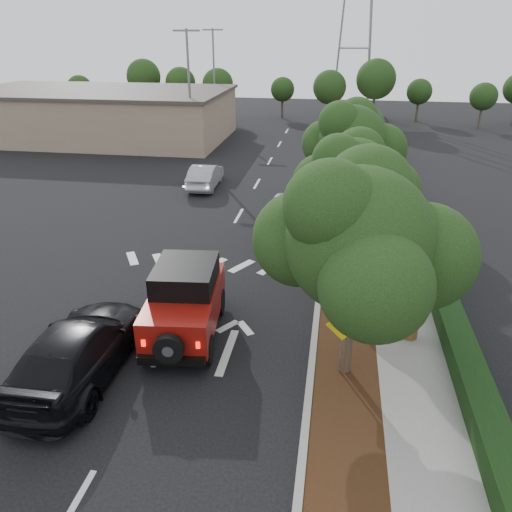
% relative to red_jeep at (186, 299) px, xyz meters
% --- Properties ---
extents(ground, '(120.00, 120.00, 0.00)m').
position_rel_red_jeep_xyz_m(ground, '(-0.48, -0.95, -1.19)').
color(ground, black).
rests_on(ground, ground).
extents(curb, '(0.20, 70.00, 0.15)m').
position_rel_red_jeep_xyz_m(curb, '(4.12, 11.05, -1.12)').
color(curb, '#9E9B93').
rests_on(curb, ground).
extents(planting_strip, '(1.80, 70.00, 0.12)m').
position_rel_red_jeep_xyz_m(planting_strip, '(5.12, 11.05, -1.13)').
color(planting_strip, black).
rests_on(planting_strip, ground).
extents(sidewalk, '(2.00, 70.00, 0.12)m').
position_rel_red_jeep_xyz_m(sidewalk, '(7.02, 11.05, -1.13)').
color(sidewalk, gray).
rests_on(sidewalk, ground).
extents(hedge, '(0.80, 70.00, 0.80)m').
position_rel_red_jeep_xyz_m(hedge, '(8.42, 11.05, -0.79)').
color(hedge, black).
rests_on(hedge, ground).
extents(commercial_building, '(22.00, 12.00, 4.00)m').
position_rel_red_jeep_xyz_m(commercial_building, '(-16.48, 29.05, 0.81)').
color(commercial_building, '#88745E').
rests_on(commercial_building, ground).
extents(transmission_tower, '(7.00, 4.00, 28.00)m').
position_rel_red_jeep_xyz_m(transmission_tower, '(5.52, 47.05, -1.19)').
color(transmission_tower, slate).
rests_on(transmission_tower, ground).
extents(street_tree_near, '(3.80, 3.80, 5.92)m').
position_rel_red_jeep_xyz_m(street_tree_near, '(5.12, -1.45, -1.19)').
color(street_tree_near, black).
rests_on(street_tree_near, ground).
extents(street_tree_mid, '(3.20, 3.20, 5.32)m').
position_rel_red_jeep_xyz_m(street_tree_mid, '(5.12, 5.55, -1.19)').
color(street_tree_mid, black).
rests_on(street_tree_mid, ground).
extents(street_tree_far, '(3.40, 3.40, 5.62)m').
position_rel_red_jeep_xyz_m(street_tree_far, '(5.12, 12.05, -1.19)').
color(street_tree_far, black).
rests_on(street_tree_far, ground).
extents(light_pole_a, '(2.00, 0.22, 9.00)m').
position_rel_red_jeep_xyz_m(light_pole_a, '(-6.98, 25.05, -1.19)').
color(light_pole_a, slate).
rests_on(light_pole_a, ground).
extents(light_pole_b, '(2.00, 0.22, 9.00)m').
position_rel_red_jeep_xyz_m(light_pole_b, '(-7.98, 37.05, -1.19)').
color(light_pole_b, slate).
rests_on(light_pole_b, ground).
extents(red_jeep, '(2.42, 4.71, 2.34)m').
position_rel_red_jeep_xyz_m(red_jeep, '(0.00, 0.00, 0.00)').
color(red_jeep, black).
rests_on(red_jeep, ground).
extents(silver_suv_ahead, '(2.66, 5.75, 1.60)m').
position_rel_red_jeep_xyz_m(silver_suv_ahead, '(2.63, 9.25, -0.39)').
color(silver_suv_ahead, '#B8BAC0').
rests_on(silver_suv_ahead, ground).
extents(black_suv_oncoming, '(2.42, 5.82, 1.68)m').
position_rel_red_jeep_xyz_m(black_suv_oncoming, '(-2.35, -2.65, -0.35)').
color(black_suv_oncoming, black).
rests_on(black_suv_oncoming, ground).
extents(silver_sedan_oncoming, '(1.70, 4.40, 1.43)m').
position_rel_red_jeep_xyz_m(silver_sedan_oncoming, '(-3.53, 15.84, -0.48)').
color(silver_sedan_oncoming, '#9C9DA3').
rests_on(silver_sedan_oncoming, ground).
extents(parked_suv, '(5.19, 3.36, 1.64)m').
position_rel_red_jeep_xyz_m(parked_suv, '(-11.21, 25.48, -0.37)').
color(parked_suv, '#B8BBC1').
rests_on(parked_suv, ground).
extents(speed_hump_sign, '(0.95, 0.10, 2.03)m').
position_rel_red_jeep_xyz_m(speed_hump_sign, '(4.92, -1.50, 0.22)').
color(speed_hump_sign, slate).
rests_on(speed_hump_sign, ground).
extents(terracotta_planter, '(0.65, 0.65, 1.14)m').
position_rel_red_jeep_xyz_m(terracotta_planter, '(7.07, 0.65, -0.42)').
color(terracotta_planter, brown).
rests_on(terracotta_planter, ground).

